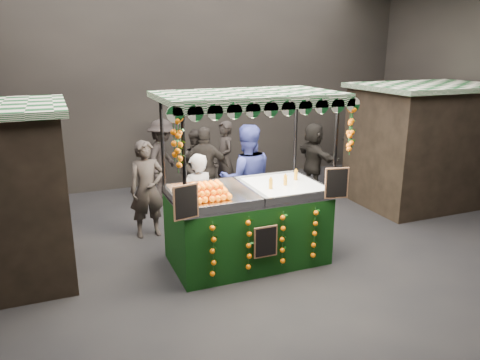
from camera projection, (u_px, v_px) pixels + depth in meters
name	position (u px, v px, depth m)	size (l,w,h in m)	color
ground	(272.00, 260.00, 7.63)	(12.00, 12.00, 0.00)	black
market_hall	(276.00, 45.00, 6.69)	(12.10, 10.10, 5.05)	black
neighbour_stall_right	(424.00, 144.00, 10.19)	(3.00, 2.20, 2.60)	black
juice_stall	(249.00, 212.00, 7.37)	(2.80, 1.65, 2.72)	black
vendor_grey	(197.00, 202.00, 7.89)	(0.68, 0.52, 1.67)	slate
vendor_blue	(246.00, 179.00, 8.54)	(1.14, 0.97, 2.04)	navy
shopper_0	(147.00, 189.00, 8.39)	(0.66, 0.45, 1.78)	#2C2624
shopper_1	(199.00, 169.00, 9.86)	(0.94, 0.79, 1.71)	black
shopper_2	(206.00, 170.00, 9.63)	(1.14, 0.85, 1.80)	#2B2623
shopper_3	(163.00, 159.00, 10.60)	(1.19, 1.35, 1.81)	black
shopper_5	(367.00, 146.00, 12.22)	(1.15, 1.64, 1.70)	#2E2725
shopper_6	(225.00, 160.00, 10.60)	(0.44, 0.66, 1.77)	black
shopper_7	(314.00, 157.00, 11.07)	(0.58, 1.55, 1.65)	#282420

